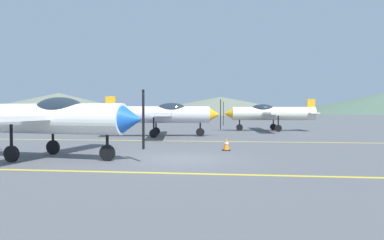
# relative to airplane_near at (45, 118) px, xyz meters

# --- Properties ---
(ground_plane) EXTENTS (400.00, 400.00, 0.00)m
(ground_plane) POSITION_rel_airplane_near_xyz_m (5.22, 0.38, -1.58)
(ground_plane) COLOR #54565B
(apron_line_near) EXTENTS (80.00, 0.16, 0.01)m
(apron_line_near) POSITION_rel_airplane_near_xyz_m (5.22, -2.63, -1.58)
(apron_line_near) COLOR yellow
(apron_line_near) RESTS_ON ground_plane
(apron_line_far) EXTENTS (80.00, 0.16, 0.01)m
(apron_line_far) POSITION_rel_airplane_near_xyz_m (5.22, 8.14, -1.58)
(apron_line_far) COLOR yellow
(apron_line_far) RESTS_ON ground_plane
(airplane_near) EXTENTS (8.20, 9.39, 2.81)m
(airplane_near) POSITION_rel_airplane_near_xyz_m (0.00, 0.00, 0.00)
(airplane_near) COLOR white
(airplane_near) RESTS_ON ground_plane
(airplane_mid) EXTENTS (8.20, 9.39, 2.81)m
(airplane_mid) POSITION_rel_airplane_near_xyz_m (2.21, 11.58, 0.00)
(airplane_mid) COLOR silver
(airplane_mid) RESTS_ON ground_plane
(airplane_far) EXTENTS (8.16, 9.39, 2.81)m
(airplane_far) POSITION_rel_airplane_near_xyz_m (10.29, 19.17, 0.00)
(airplane_far) COLOR silver
(airplane_far) RESTS_ON ground_plane
(traffic_cone_front) EXTENTS (0.36, 0.36, 0.59)m
(traffic_cone_front) POSITION_rel_airplane_near_xyz_m (6.88, 3.49, -1.29)
(traffic_cone_front) COLOR black
(traffic_cone_front) RESTS_ON ground_plane
(hill_left) EXTENTS (71.22, 71.22, 8.40)m
(hill_left) POSITION_rel_airplane_near_xyz_m (-61.70, 120.16, 2.62)
(hill_left) COLOR slate
(hill_left) RESTS_ON ground_plane
(hill_centerleft) EXTENTS (74.44, 74.44, 7.12)m
(hill_centerleft) POSITION_rel_airplane_near_xyz_m (1.03, 133.80, 1.98)
(hill_centerleft) COLOR slate
(hill_centerleft) RESTS_ON ground_plane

